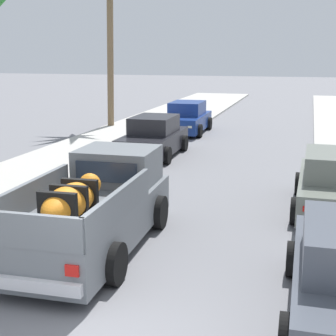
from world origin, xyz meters
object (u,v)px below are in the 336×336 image
object	(u,v)px
pickup_truck	(95,209)
car_left_mid	(335,184)
car_left_near	(154,138)
car_right_mid	(187,118)

from	to	relation	value
pickup_truck	car_left_mid	distance (m)	6.14
car_left_near	car_left_mid	bearing A→B (deg)	-40.06
pickup_truck	car_left_mid	xyz separation A→B (m)	(4.84, 3.78, -0.10)
pickup_truck	car_right_mid	distance (m)	15.25
car_left_near	car_left_mid	distance (m)	8.44
pickup_truck	car_left_mid	bearing A→B (deg)	37.96
car_left_mid	pickup_truck	bearing A→B (deg)	-142.04
car_left_mid	car_right_mid	bearing A→B (deg)	120.04
pickup_truck	car_left_mid	size ratio (longest dim) A/B	1.23
car_right_mid	pickup_truck	bearing A→B (deg)	-83.46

